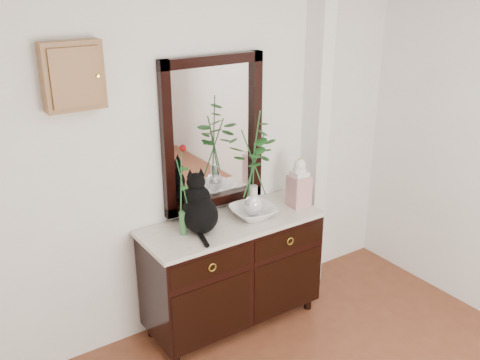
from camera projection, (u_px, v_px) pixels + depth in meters
wall_back at (201, 148)px, 3.76m from camera, size 3.60×0.04×2.70m
pilaster at (316, 129)px, 4.22m from camera, size 0.12×0.20×2.70m
sideboard at (232, 267)px, 3.94m from camera, size 1.33×0.52×0.82m
wall_mirror at (213, 134)px, 3.77m from camera, size 0.80×0.06×1.10m
key_cabinet at (73, 76)px, 3.07m from camera, size 0.35×0.10×0.40m
cat at (199, 203)px, 3.60m from camera, size 0.36×0.41×0.40m
lotus_bowl at (253, 212)px, 3.86m from camera, size 0.36×0.36×0.08m
vase_branches at (254, 164)px, 3.72m from camera, size 0.40×0.40×0.78m
bud_vase_rose at (182, 190)px, 3.50m from camera, size 0.09×0.09×0.65m
ginger_jar at (299, 182)px, 3.99m from camera, size 0.15×0.15×0.39m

